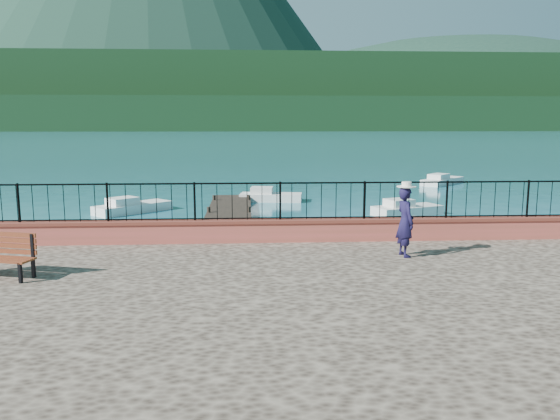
{
  "coord_description": "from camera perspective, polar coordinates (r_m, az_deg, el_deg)",
  "views": [
    {
      "loc": [
        -1.13,
        -10.24,
        4.26
      ],
      "look_at": [
        -0.41,
        2.0,
        2.3
      ],
      "focal_mm": 35.0,
      "sensor_mm": 36.0,
      "label": 1
    }
  ],
  "objects": [
    {
      "name": "hat",
      "position": [
        12.75,
        13.09,
        2.62
      ],
      "size": [
        0.44,
        0.44,
        0.12
      ],
      "primitive_type": "cylinder",
      "color": "white",
      "rests_on": "person"
    },
    {
      "name": "boat_3",
      "position": [
        27.2,
        -15.12,
        0.6
      ],
      "size": [
        3.57,
        3.53,
        0.8
      ],
      "primitive_type": "cube",
      "rotation": [
        0.0,
        0.0,
        0.78
      ],
      "color": "white",
      "rests_on": "ground"
    },
    {
      "name": "railing",
      "position": [
        14.13,
        1.24,
        0.92
      ],
      "size": [
        27.0,
        0.05,
        0.95
      ],
      "primitive_type": "cube",
      "color": "black",
      "rests_on": "parapet"
    },
    {
      "name": "foothills",
      "position": [
        370.66,
        -3.28,
        11.81
      ],
      "size": [
        900.0,
        120.0,
        44.0
      ],
      "primitive_type": "cube",
      "color": "black",
      "rests_on": "ground"
    },
    {
      "name": "boat_0",
      "position": [
        21.23,
        -23.5,
        -2.16
      ],
      "size": [
        4.17,
        2.78,
        0.8
      ],
      "primitive_type": "cube",
      "rotation": [
        0.0,
        0.0,
        0.41
      ],
      "color": "silver",
      "rests_on": "ground"
    },
    {
      "name": "person",
      "position": [
        12.88,
        12.95,
        -1.22
      ],
      "size": [
        0.48,
        0.65,
        1.62
      ],
      "primitive_type": "imported",
      "rotation": [
        0.0,
        0.0,
        1.74
      ],
      "color": "black",
      "rests_on": "promenade"
    },
    {
      "name": "boat_4",
      "position": [
        30.04,
        -0.95,
        1.7
      ],
      "size": [
        3.51,
        1.75,
        0.8
      ],
      "primitive_type": "cube",
      "rotation": [
        0.0,
        0.0,
        -0.14
      ],
      "color": "silver",
      "rests_on": "ground"
    },
    {
      "name": "dock",
      "position": [
        22.63,
        -5.53,
        -1.43
      ],
      "size": [
        2.0,
        16.0,
        0.3
      ],
      "primitive_type": "cube",
      "color": "#2D231C",
      "rests_on": "ground"
    },
    {
      "name": "companion_hill",
      "position": [
        611.63,
        18.0,
        8.24
      ],
      "size": [
        448.0,
        384.0,
        180.0
      ],
      "primitive_type": "ellipsoid",
      "color": "#142D23",
      "rests_on": "ground"
    },
    {
      "name": "boat_2",
      "position": [
        26.21,
        13.17,
        0.37
      ],
      "size": [
        3.51,
        2.38,
        0.8
      ],
      "primitive_type": "cube",
      "rotation": [
        0.0,
        0.0,
        0.36
      ],
      "color": "silver",
      "rests_on": "ground"
    },
    {
      "name": "boat_5",
      "position": [
        40.07,
        16.63,
        3.17
      ],
      "size": [
        3.98,
        4.03,
        0.8
      ],
      "primitive_type": "cube",
      "rotation": [
        0.0,
        0.0,
        0.8
      ],
      "color": "silver",
      "rests_on": "ground"
    },
    {
      "name": "parapet",
      "position": [
        14.26,
        1.23,
        -2.12
      ],
      "size": [
        28.0,
        0.46,
        0.58
      ],
      "primitive_type": "cube",
      "color": "#C74E47",
      "rests_on": "promenade"
    },
    {
      "name": "ground",
      "position": [
        11.15,
        2.77,
        -13.4
      ],
      "size": [
        2000.0,
        2000.0,
        0.0
      ],
      "primitive_type": "plane",
      "color": "#19596B",
      "rests_on": "ground"
    },
    {
      "name": "far_forest",
      "position": [
        310.28,
        -3.23,
        9.94
      ],
      "size": [
        900.0,
        60.0,
        18.0
      ],
      "primitive_type": "cube",
      "color": "black",
      "rests_on": "ground"
    },
    {
      "name": "boat_1",
      "position": [
        20.91,
        17.34,
        -1.97
      ],
      "size": [
        4.43,
        2.66,
        0.8
      ],
      "primitive_type": "cube",
      "rotation": [
        0.0,
        0.0,
        -0.35
      ],
      "color": "silver",
      "rests_on": "ground"
    }
  ]
}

